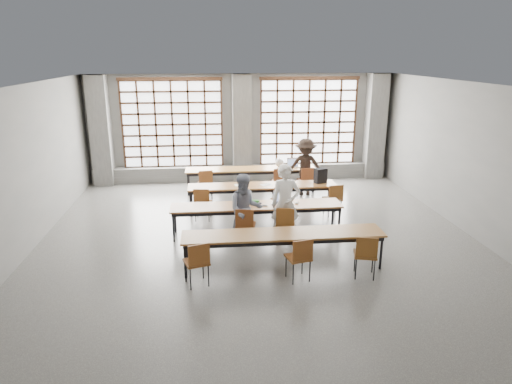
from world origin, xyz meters
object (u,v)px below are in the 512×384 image
Objects in this scene: chair_mid_centre at (281,198)px; chair_near_mid at (300,255)px; chair_mid_right at (334,197)px; backpack at (320,176)px; chair_back_left at (206,181)px; chair_front_left at (245,223)px; chair_front_right at (285,221)px; green_box at (254,202)px; chair_back_right at (306,178)px; phone at (265,206)px; chair_near_left at (198,259)px; laptop_back at (293,164)px; chair_mid_left at (202,201)px; chair_back_mid at (280,179)px; desk_row_d at (283,236)px; chair_near_right at (366,252)px; desk_row_c at (257,207)px; student_male at (285,204)px; student_back at (305,167)px; red_pouch at (196,260)px; mouse at (297,203)px; student_female at (245,209)px; laptop_front at (280,200)px; plastic_bag at (280,163)px; desk_row_b at (262,187)px; desk_row_a at (251,170)px.

chair_mid_centre is 3.45m from chair_near_mid.
backpack is (-0.21, 0.68, 0.39)m from chair_mid_right.
chair_back_left is 1.00× the size of chair_near_mid.
chair_back_left is at bearing 104.13° from chair_front_left.
chair_mid_centre and chair_front_right have the same top height.
chair_back_right is at bearing 56.64° from green_box.
chair_near_left is at bearing -123.12° from phone.
laptop_back reaches higher than chair_back_right.
chair_mid_left is at bearing 142.29° from green_box.
chair_back_right is at bearing 0.02° from chair_back_mid.
desk_row_d is 1.92m from green_box.
chair_front_left is 1.00× the size of chair_near_right.
laptop_back is 1.96m from backpack.
backpack is (2.25, 2.34, 0.39)m from chair_front_left.
chair_back_left and chair_back_mid have the same top height.
desk_row_c is 30.77× the size of phone.
chair_mid_left and chair_mid_right have the same top height.
student_male reaches higher than chair_front_right.
student_back is at bearing 62.66° from phone.
desk_row_c and desk_row_d have the same top height.
chair_back_mid is 2.20× the size of backpack.
laptop_back is 6.64m from red_pouch.
desk_row_c is at bearing 100.86° from desk_row_d.
mouse is (-0.58, -3.65, -0.04)m from laptop_back.
phone is at bearing 36.89° from student_female.
chair_back_left is (-1.20, 2.89, -0.13)m from desk_row_c.
chair_back_left is 1.86m from chair_mid_left.
student_female is at bearing -124.22° from chair_mid_centre.
chair_back_right and chair_near_right have the same top height.
laptop_front is 3.13m from red_pouch.
green_box is 0.62× the size of backpack.
desk_row_d is at bearing -107.26° from chair_back_right.
chair_back_right is 1.00× the size of chair_near_right.
mouse is at bearing 80.81° from chair_near_mid.
student_female is 3.72× the size of laptop_front.
chair_mid_centre and chair_near_mid have the same top height.
red_pouch is (-2.45, -5.91, -0.37)m from plastic_bag.
student_female is 4.09m from student_back.
laptop_front is 3.33× the size of phone.
desk_row_b and desk_row_c have the same top height.
plastic_bag is (0.90, 0.05, 0.21)m from desk_row_a.
green_box is at bearing 69.34° from chair_front_left.
chair_front_left is 1.42m from mouse.
chair_near_mid is (1.76, -5.31, 0.00)m from chair_back_left.
chair_front_right and chair_near_left have the same top height.
chair_back_right reaches higher than desk_row_a.
chair_front_right reaches higher than desk_row_a.
chair_near_mid is at bearing -95.05° from plastic_bag.
chair_back_left is at bearing 108.38° from chair_near_mid.
chair_mid_left is (-3.08, -1.86, 0.00)m from chair_back_right.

